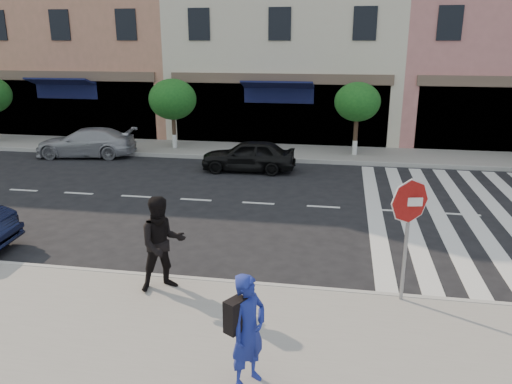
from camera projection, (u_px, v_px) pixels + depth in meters
name	position (u px, v px, depth m)	size (l,w,h in m)	color
ground	(230.00, 256.00, 11.64)	(120.00, 120.00, 0.00)	black
sidewalk_near	(178.00, 347.00, 8.09)	(60.00, 4.50, 0.15)	gray
sidewalk_far	(285.00, 152.00, 21.98)	(60.00, 3.00, 0.15)	gray
building_centre	(291.00, 26.00, 26.12)	(11.00, 9.00, 11.00)	beige
street_tree_wb	(173.00, 100.00, 21.96)	(2.10, 2.10, 3.06)	#473323
street_tree_c	(357.00, 102.00, 20.62)	(1.90, 1.90, 3.04)	#473323
stop_sign	(409.00, 213.00, 8.91)	(0.82, 0.21, 2.37)	gray
photographer	(248.00, 331.00, 6.90)	(0.61, 0.40, 1.68)	navy
walker	(162.00, 244.00, 9.58)	(0.92, 0.71, 1.88)	black
car_far_left	(86.00, 142.00, 21.42)	(1.71, 4.20, 1.22)	#9F9FA4
car_far_mid	(248.00, 155.00, 19.02)	(1.44, 3.57, 1.22)	black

